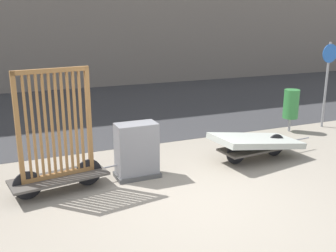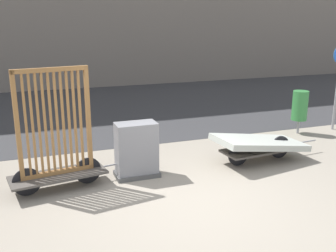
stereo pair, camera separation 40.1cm
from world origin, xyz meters
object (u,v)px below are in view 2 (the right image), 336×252
at_px(bike_cart_with_bedframe, 57,148).
at_px(trash_bin, 300,106).
at_px(bike_cart_with_mattress, 260,144).
at_px(utility_cabinet, 137,152).

bearing_deg(bike_cart_with_bedframe, trash_bin, 4.17).
xyz_separation_m(bike_cart_with_bedframe, bike_cart_with_mattress, (3.94, -0.00, -0.36)).
bearing_deg(bike_cart_with_bedframe, utility_cabinet, -4.90).
relative_size(bike_cart_with_bedframe, bike_cart_with_mattress, 0.93).
xyz_separation_m(utility_cabinet, trash_bin, (4.57, 1.32, 0.25)).
distance_m(bike_cart_with_bedframe, bike_cart_with_mattress, 3.95).
bearing_deg(trash_bin, utility_cabinet, -163.91).
height_order(bike_cart_with_mattress, trash_bin, trash_bin).
height_order(utility_cabinet, trash_bin, trash_bin).
bearing_deg(bike_cart_with_mattress, bike_cart_with_bedframe, 174.69).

